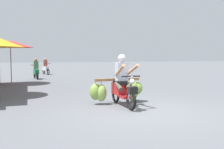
{
  "coord_description": "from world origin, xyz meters",
  "views": [
    {
      "loc": [
        -2.95,
        -5.91,
        1.51
      ],
      "look_at": [
        -0.27,
        1.85,
        0.9
      ],
      "focal_mm": 38.9,
      "sensor_mm": 36.0,
      "label": 1
    }
  ],
  "objects_px": {
    "motorbike_main_loaded": "(123,88)",
    "motorbike_distant_ahead_right": "(46,68)",
    "motorbike_distant_ahead_left": "(36,71)",
    "market_umbrella_further_along": "(10,44)"
  },
  "relations": [
    {
      "from": "motorbike_main_loaded",
      "to": "motorbike_distant_ahead_left",
      "type": "bearing_deg",
      "value": 103.3
    },
    {
      "from": "motorbike_main_loaded",
      "to": "motorbike_distant_ahead_left",
      "type": "distance_m",
      "value": 10.17
    },
    {
      "from": "motorbike_main_loaded",
      "to": "motorbike_distant_ahead_right",
      "type": "xyz_separation_m",
      "value": [
        -1.44,
        14.02,
        0.05
      ]
    },
    {
      "from": "motorbike_main_loaded",
      "to": "market_umbrella_further_along",
      "type": "relative_size",
      "value": 0.79
    },
    {
      "from": "motorbike_distant_ahead_left",
      "to": "motorbike_distant_ahead_right",
      "type": "height_order",
      "value": "same"
    },
    {
      "from": "motorbike_main_loaded",
      "to": "motorbike_distant_ahead_right",
      "type": "bearing_deg",
      "value": 95.88
    },
    {
      "from": "motorbike_distant_ahead_left",
      "to": "motorbike_distant_ahead_right",
      "type": "bearing_deg",
      "value": 77.72
    },
    {
      "from": "motorbike_distant_ahead_left",
      "to": "market_umbrella_further_along",
      "type": "height_order",
      "value": "market_umbrella_further_along"
    },
    {
      "from": "motorbike_distant_ahead_left",
      "to": "market_umbrella_further_along",
      "type": "relative_size",
      "value": 0.68
    },
    {
      "from": "market_umbrella_further_along",
      "to": "motorbike_distant_ahead_left",
      "type": "bearing_deg",
      "value": 64.0
    }
  ]
}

